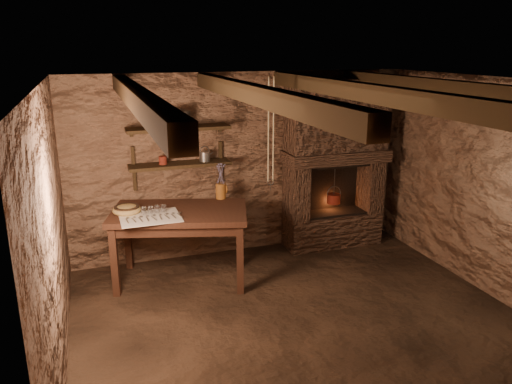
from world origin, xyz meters
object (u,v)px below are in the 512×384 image
object	(u,v)px
wooden_bowl	(127,210)
stoneware_jug	(221,184)
iron_stockpot	(181,119)
work_table	(181,243)
red_pot	(334,198)

from	to	relation	value
wooden_bowl	stoneware_jug	bearing A→B (deg)	10.39
wooden_bowl	iron_stockpot	xyz separation A→B (m)	(0.74, 0.44, 0.93)
wooden_bowl	work_table	bearing A→B (deg)	-8.34
stoneware_jug	iron_stockpot	world-z (taller)	iron_stockpot
wooden_bowl	red_pot	size ratio (longest dim) A/B	0.61
iron_stockpot	red_pot	bearing A→B (deg)	-3.35
iron_stockpot	stoneware_jug	bearing A→B (deg)	-27.78
work_table	iron_stockpot	world-z (taller)	iron_stockpot
iron_stockpot	red_pot	world-z (taller)	iron_stockpot
iron_stockpot	red_pot	size ratio (longest dim) A/B	0.43
red_pot	stoneware_jug	bearing A→B (deg)	-176.37
wooden_bowl	red_pot	bearing A→B (deg)	6.47
work_table	wooden_bowl	world-z (taller)	wooden_bowl
stoneware_jug	iron_stockpot	bearing A→B (deg)	159.93
work_table	iron_stockpot	size ratio (longest dim) A/B	7.50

